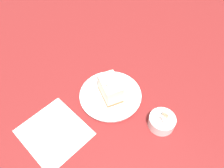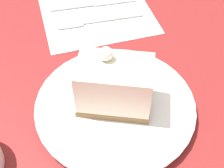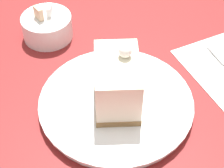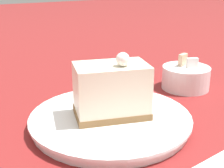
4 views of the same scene
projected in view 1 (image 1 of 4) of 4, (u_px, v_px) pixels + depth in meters
The scene contains 7 objects.
ground_plane at pixel (98, 97), 0.80m from camera, with size 4.00×4.00×0.00m, color maroon.
plate at pixel (110, 95), 0.80m from camera, with size 0.23×0.23×0.02m.
cake_slice at pixel (110, 88), 0.76m from camera, with size 0.09×0.11×0.09m.
napkin at pixel (54, 132), 0.71m from camera, with size 0.20×0.22×0.00m.
fork at pixel (63, 130), 0.71m from camera, with size 0.02×0.16×0.00m.
knife at pixel (45, 134), 0.71m from camera, with size 0.02×0.17×0.00m.
sugar_bowl at pixel (162, 121), 0.72m from camera, with size 0.09×0.09×0.06m.
Camera 1 is at (0.27, 0.39, 0.65)m, focal length 35.00 mm.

